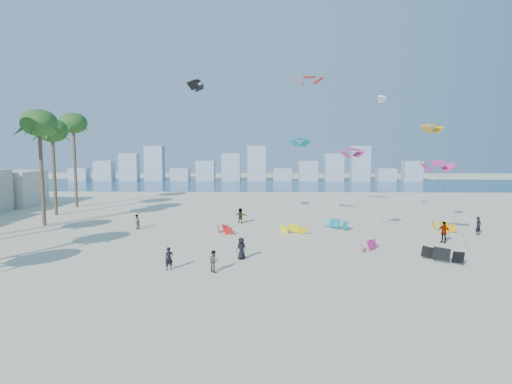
{
  "coord_description": "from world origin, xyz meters",
  "views": [
    {
      "loc": [
        4.05,
        -23.21,
        8.81
      ],
      "look_at": [
        3.0,
        16.0,
        4.5
      ],
      "focal_mm": 30.65,
      "sensor_mm": 36.0,
      "label": 1
    }
  ],
  "objects": [
    {
      "name": "distant_skyline",
      "position": [
        -1.19,
        82.0,
        3.09
      ],
      "size": [
        85.0,
        3.0,
        8.4
      ],
      "color": "#9EADBF",
      "rests_on": "ground"
    },
    {
      "name": "flying_kites",
      "position": [
        13.35,
        20.52,
        11.19
      ],
      "size": [
        35.7,
        23.06,
        16.94
      ],
      "color": "#D02E77",
      "rests_on": "ground"
    },
    {
      "name": "kitesurfer_near",
      "position": [
        -2.86,
        6.57,
        0.81
      ],
      "size": [
        0.7,
        0.62,
        1.62
      ],
      "primitive_type": "imported",
      "rotation": [
        0.0,
        0.0,
        0.49
      ],
      "color": "black",
      "rests_on": "ground"
    },
    {
      "name": "kitesurfers_far",
      "position": [
        11.1,
        16.62,
        0.88
      ],
      "size": [
        34.89,
        16.44,
        1.92
      ],
      "color": "black",
      "rests_on": "ground"
    },
    {
      "name": "ground",
      "position": [
        0.0,
        0.0,
        0.0
      ],
      "size": [
        220.0,
        220.0,
        0.0
      ],
      "primitive_type": "plane",
      "color": "beige",
      "rests_on": "ground"
    },
    {
      "name": "ocean",
      "position": [
        0.0,
        72.0,
        0.01
      ],
      "size": [
        220.0,
        220.0,
        0.0
      ],
      "primitive_type": "plane",
      "color": "navy",
      "rests_on": "ground"
    },
    {
      "name": "grounded_kites",
      "position": [
        12.85,
        16.88,
        0.45
      ],
      "size": [
        24.53,
        15.87,
        1.0
      ],
      "color": "#B61512",
      "rests_on": "ground"
    },
    {
      "name": "kitesurfer_mid",
      "position": [
        0.33,
        6.19,
        0.76
      ],
      "size": [
        0.92,
        0.93,
        1.52
      ],
      "primitive_type": "imported",
      "rotation": [
        0.0,
        0.0,
        2.3
      ],
      "color": "gray",
      "rests_on": "ground"
    }
  ]
}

